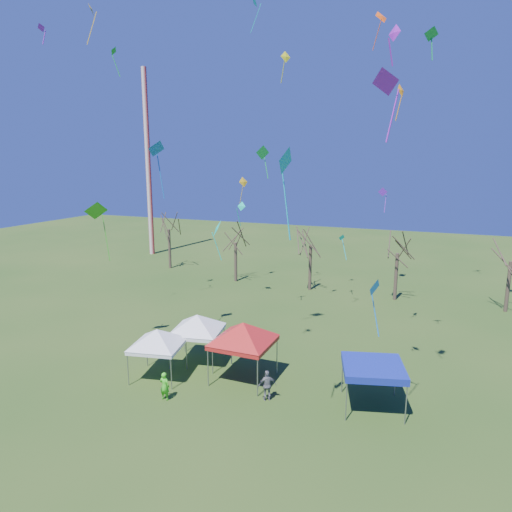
{
  "coord_description": "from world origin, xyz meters",
  "views": [
    {
      "loc": [
        9.25,
        -19.37,
        12.87
      ],
      "look_at": [
        0.28,
        3.0,
        7.85
      ],
      "focal_mm": 32.0,
      "sensor_mm": 36.0,
      "label": 1
    }
  ],
  "objects_px": {
    "radio_mast": "(148,164)",
    "tent_white_mid": "(197,318)",
    "tree_0": "(168,215)",
    "tent_red": "(243,326)",
    "tent_blue": "(373,368)",
    "tree_1": "(235,229)",
    "person_green": "(165,386)",
    "tree_3": "(399,236)",
    "tent_white_west": "(157,333)",
    "person_grey": "(267,385)",
    "tree_2": "(311,229)"
  },
  "relations": [
    {
      "from": "radio_mast",
      "to": "tent_white_mid",
      "type": "relative_size",
      "value": 5.99
    },
    {
      "from": "tent_blue",
      "to": "tree_2",
      "type": "bearing_deg",
      "value": 113.48
    },
    {
      "from": "tent_white_mid",
      "to": "tent_white_west",
      "type": "bearing_deg",
      "value": -113.41
    },
    {
      "from": "tree_0",
      "to": "tree_3",
      "type": "height_order",
      "value": "tree_0"
    },
    {
      "from": "tree_1",
      "to": "person_green",
      "type": "bearing_deg",
      "value": -74.49
    },
    {
      "from": "tree_1",
      "to": "tree_3",
      "type": "distance_m",
      "value": 16.81
    },
    {
      "from": "tent_white_mid",
      "to": "tent_red",
      "type": "bearing_deg",
      "value": -16.66
    },
    {
      "from": "tent_white_mid",
      "to": "tent_blue",
      "type": "bearing_deg",
      "value": -7.67
    },
    {
      "from": "tent_white_west",
      "to": "radio_mast",
      "type": "bearing_deg",
      "value": 124.98
    },
    {
      "from": "radio_mast",
      "to": "tree_2",
      "type": "distance_m",
      "value": 28.08
    },
    {
      "from": "person_grey",
      "to": "radio_mast",
      "type": "bearing_deg",
      "value": -78.87
    },
    {
      "from": "tent_red",
      "to": "tent_blue",
      "type": "xyz_separation_m",
      "value": [
        7.59,
        -0.41,
        -1.1
      ]
    },
    {
      "from": "person_green",
      "to": "tent_white_mid",
      "type": "bearing_deg",
      "value": -81.05
    },
    {
      "from": "tree_1",
      "to": "tent_white_mid",
      "type": "distance_m",
      "value": 20.78
    },
    {
      "from": "tree_2",
      "to": "tent_red",
      "type": "distance_m",
      "value": 20.75
    },
    {
      "from": "tent_white_west",
      "to": "tent_blue",
      "type": "relative_size",
      "value": 1.03
    },
    {
      "from": "radio_mast",
      "to": "tree_0",
      "type": "xyz_separation_m",
      "value": [
        7.15,
        -6.62,
        -6.01
      ]
    },
    {
      "from": "tree_2",
      "to": "person_grey",
      "type": "relative_size",
      "value": 4.73
    },
    {
      "from": "tent_white_mid",
      "to": "tent_blue",
      "type": "height_order",
      "value": "tent_white_mid"
    },
    {
      "from": "tree_3",
      "to": "tree_2",
      "type": "bearing_deg",
      "value": 177.73
    },
    {
      "from": "radio_mast",
      "to": "tent_blue",
      "type": "xyz_separation_m",
      "value": [
        34.71,
        -30.52,
        -10.24
      ]
    },
    {
      "from": "tree_0",
      "to": "tree_1",
      "type": "distance_m",
      "value": 10.47
    },
    {
      "from": "radio_mast",
      "to": "person_green",
      "type": "height_order",
      "value": "radio_mast"
    },
    {
      "from": "tent_blue",
      "to": "person_green",
      "type": "distance_m",
      "value": 11.28
    },
    {
      "from": "tent_red",
      "to": "person_green",
      "type": "xyz_separation_m",
      "value": [
        -3.07,
        -3.8,
        -2.55
      ]
    },
    {
      "from": "tree_0",
      "to": "person_grey",
      "type": "bearing_deg",
      "value": -48.74
    },
    {
      "from": "tree_2",
      "to": "person_green",
      "type": "distance_m",
      "value": 24.95
    },
    {
      "from": "tree_3",
      "to": "person_grey",
      "type": "distance_m",
      "value": 23.01
    },
    {
      "from": "tent_red",
      "to": "tree_2",
      "type": "bearing_deg",
      "value": 94.16
    },
    {
      "from": "tree_0",
      "to": "tent_white_mid",
      "type": "height_order",
      "value": "tree_0"
    },
    {
      "from": "tree_3",
      "to": "tent_white_west",
      "type": "height_order",
      "value": "tree_3"
    },
    {
      "from": "radio_mast",
      "to": "tent_red",
      "type": "distance_m",
      "value": 41.54
    },
    {
      "from": "tree_1",
      "to": "tent_white_west",
      "type": "relative_size",
      "value": 1.92
    },
    {
      "from": "tree_1",
      "to": "tent_white_mid",
      "type": "relative_size",
      "value": 1.81
    },
    {
      "from": "tree_2",
      "to": "tent_blue",
      "type": "bearing_deg",
      "value": -66.52
    },
    {
      "from": "tree_2",
      "to": "tent_red",
      "type": "bearing_deg",
      "value": -85.84
    },
    {
      "from": "tent_white_mid",
      "to": "tent_blue",
      "type": "relative_size",
      "value": 1.09
    },
    {
      "from": "tent_white_mid",
      "to": "person_green",
      "type": "bearing_deg",
      "value": -82.53
    },
    {
      "from": "tent_white_west",
      "to": "tree_1",
      "type": "bearing_deg",
      "value": 102.54
    },
    {
      "from": "radio_mast",
      "to": "tree_0",
      "type": "bearing_deg",
      "value": -42.77
    },
    {
      "from": "tree_0",
      "to": "person_green",
      "type": "relative_size",
      "value": 5.25
    },
    {
      "from": "tree_0",
      "to": "tent_white_mid",
      "type": "xyz_separation_m",
      "value": [
        16.25,
        -22.38,
        -3.46
      ]
    },
    {
      "from": "tree_0",
      "to": "tent_red",
      "type": "bearing_deg",
      "value": -49.63
    },
    {
      "from": "tent_blue",
      "to": "radio_mast",
      "type": "bearing_deg",
      "value": 138.68
    },
    {
      "from": "person_green",
      "to": "tent_white_west",
      "type": "bearing_deg",
      "value": -48.23
    },
    {
      "from": "tree_3",
      "to": "tent_red",
      "type": "distance_m",
      "value": 21.48
    },
    {
      "from": "tree_3",
      "to": "tent_white_west",
      "type": "bearing_deg",
      "value": -118.47
    },
    {
      "from": "tree_1",
      "to": "tree_2",
      "type": "relative_size",
      "value": 0.92
    },
    {
      "from": "person_grey",
      "to": "tree_0",
      "type": "bearing_deg",
      "value": -80.22
    },
    {
      "from": "tree_1",
      "to": "person_grey",
      "type": "height_order",
      "value": "tree_1"
    }
  ]
}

